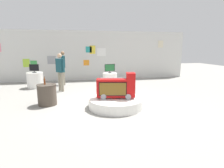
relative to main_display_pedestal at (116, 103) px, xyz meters
The scene contains 12 objects.
ground_plane 0.49m from the main_display_pedestal, 134.42° to the left, with size 30.00×30.00×0.00m, color gray.
back_wall_display 5.68m from the main_display_pedestal, 93.49° to the left, with size 12.20×0.13×2.95m.
main_display_pedestal is the anchor object (origin of this frame).
novelty_firetruck_tv 0.51m from the main_display_pedestal, 26.52° to the right, with size 1.29×0.60×0.84m.
display_pedestal_left_rear 2.87m from the main_display_pedestal, 82.97° to the left, with size 0.69×0.69×0.76m, color white.
tv_on_left_rear 2.98m from the main_display_pedestal, 82.98° to the left, with size 0.51×0.17×0.43m.
display_pedestal_center_rear 4.98m from the main_display_pedestal, 130.71° to the left, with size 0.77×0.77×0.76m, color white.
tv_on_center_rear 5.04m from the main_display_pedestal, 130.73° to the left, with size 0.46×0.20×0.40m.
side_table_round 2.39m from the main_display_pedestal, 162.14° to the left, with size 0.65×0.65×0.72m.
bottle_on_side_table 2.53m from the main_display_pedestal, 162.25° to the left, with size 0.06×0.06×0.27m.
shopper_browsing_near_truck 4.72m from the main_display_pedestal, 114.08° to the left, with size 0.23×0.56×1.77m.
shopper_browsing_rear 3.45m from the main_display_pedestal, 125.30° to the left, with size 0.40×0.44×1.71m.
Camera 1 is at (-0.96, -5.99, 1.95)m, focal length 29.10 mm.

